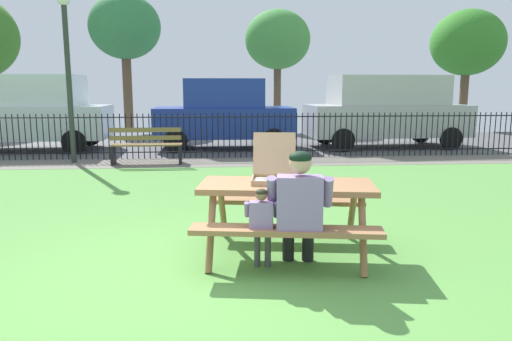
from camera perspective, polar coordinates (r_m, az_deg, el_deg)
ground at (r=6.40m, az=-6.91°, el=-6.30°), size 28.00×11.71×0.02m
cobblestone_walkway at (r=11.44m, az=-5.84°, el=0.93°), size 28.00×1.40×0.01m
street_asphalt at (r=15.22m, az=-5.51°, el=3.15°), size 28.00×6.23×0.01m
picnic_table_foreground at (r=5.08m, az=3.63°, el=-3.42°), size 2.00×1.73×0.79m
pizza_box_open at (r=5.17m, az=2.14°, el=0.10°), size 0.53×0.60×0.50m
adult_at_table at (r=4.58m, az=5.14°, el=-4.15°), size 0.63×0.63×1.19m
child_at_table at (r=4.60m, az=0.68°, el=-5.99°), size 0.33×0.33×0.83m
iron_fence_streetside at (r=12.06m, az=-5.81°, el=4.13°), size 18.94×0.03×1.11m
park_bench_center at (r=11.36m, az=-12.78°, el=2.82°), size 1.61×0.48×0.85m
lamp_post_walkway at (r=12.02m, az=-21.33°, el=11.99°), size 0.28×0.28×3.81m
parked_car_far_left at (r=14.90m, az=-25.81°, el=6.33°), size 4.65×2.05×2.08m
parked_car_left at (r=13.90m, az=-3.76°, el=6.75°), size 3.91×1.85×1.98m
parked_car_center at (r=14.73m, az=15.11°, el=6.94°), size 4.69×2.15×2.08m
far_tree_midleft at (r=20.66m, az=-15.20°, el=15.91°), size 2.82×2.82×5.37m
far_tree_center at (r=20.44m, az=2.57°, el=15.08°), size 2.66×2.66×4.85m
far_tree_midright at (r=22.84m, az=23.66°, el=13.57°), size 3.03×3.03×4.95m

